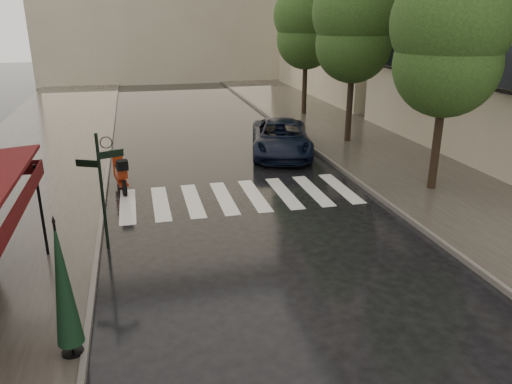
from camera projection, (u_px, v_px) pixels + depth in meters
name	position (u px, v px, depth m)	size (l,w,h in m)	color
ground	(161.00, 302.00, 10.71)	(120.00, 120.00, 0.00)	black
sidewalk_near	(33.00, 161.00, 20.66)	(6.00, 60.00, 0.12)	#38332D
sidewalk_far	(362.00, 141.00, 23.95)	(5.50, 60.00, 0.12)	#38332D
curb_near	(109.00, 156.00, 21.33)	(0.12, 60.00, 0.16)	#595651
curb_far	(306.00, 144.00, 23.32)	(0.12, 60.00, 0.16)	#595651
crosswalk	(239.00, 196.00, 16.86)	(7.85, 3.20, 0.01)	silver
signpost	(101.00, 182.00, 12.57)	(1.17, 0.29, 3.10)	black
tree_near	(451.00, 31.00, 15.62)	(3.80, 3.80, 7.99)	black
tree_mid	(355.00, 19.00, 21.90)	(3.80, 3.80, 8.34)	black
tree_far	(307.00, 20.00, 28.39)	(3.80, 3.80, 8.16)	black
scooter	(121.00, 174.00, 17.30)	(0.67, 1.96, 1.29)	black
parked_car	(281.00, 138.00, 21.67)	(2.44, 5.29, 1.47)	black
parasol_front	(63.00, 284.00, 8.46)	(0.47, 0.47, 2.61)	black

